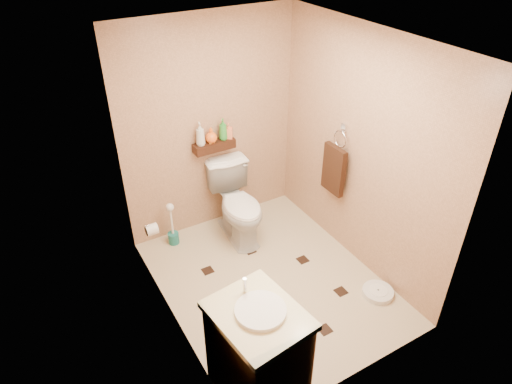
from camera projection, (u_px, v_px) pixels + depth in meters
ground at (270, 282)px, 4.62m from camera, size 2.50×2.50×0.00m
wall_back at (210, 128)px, 4.86m from camera, size 2.00×0.04×2.40m
wall_front at (371, 266)px, 3.06m from camera, size 2.00×0.04×2.40m
wall_left at (163, 215)px, 3.54m from camera, size 0.04×2.50×2.40m
wall_right at (360, 153)px, 4.38m from camera, size 0.04×2.50×2.40m
ceiling at (275, 41)px, 3.30m from camera, size 2.00×2.50×0.02m
wall_shelf at (214, 146)px, 4.90m from camera, size 0.46×0.14×0.10m
floor_accents at (278, 284)px, 4.58m from camera, size 1.12×1.39×0.01m
toilet at (238, 204)px, 5.03m from camera, size 0.55×0.87×0.85m
vanity at (258, 351)px, 3.40m from camera, size 0.65×0.75×0.98m
bathroom_scale at (378, 292)px, 4.45m from camera, size 0.40×0.40×0.06m
toilet_brush at (173, 230)px, 5.03m from camera, size 0.12×0.12×0.53m
towel_ring at (334, 167)px, 4.67m from camera, size 0.12×0.30×0.76m
toilet_paper at (152, 229)px, 4.36m from camera, size 0.12×0.11×0.12m
bottle_a at (200, 134)px, 4.74m from camera, size 0.12×0.12×0.25m
bottle_b at (211, 136)px, 4.82m from camera, size 0.07×0.07×0.15m
bottle_c at (211, 135)px, 4.82m from camera, size 0.17×0.17×0.16m
bottle_d at (223, 129)px, 4.86m from camera, size 0.13×0.13×0.24m
bottle_e at (229, 131)px, 4.91m from camera, size 0.11×0.11×0.17m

